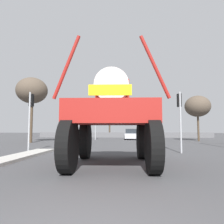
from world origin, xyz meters
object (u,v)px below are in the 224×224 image
Objects in this scene: sedan_ahead at (132,134)px; bare_tree_right at (198,106)px; traffic_signal_near_right at (180,108)px; oversize_sprayer at (112,117)px; bare_tree_left at (32,91)px; traffic_signal_far_left at (96,118)px; traffic_signal_near_left at (31,108)px; bare_tree_far_center at (110,112)px.

bare_tree_right is (8.21, -3.73, 3.62)m from sedan_ahead.
oversize_sprayer is at bearing -130.57° from traffic_signal_near_right.
bare_tree_right is at bearing -110.94° from sedan_ahead.
traffic_signal_near_right is 0.53× the size of bare_tree_left.
traffic_signal_far_left reaches higher than sedan_ahead.
traffic_signal_near_left is (-7.07, -16.81, 2.19)m from sedan_ahead.
bare_tree_left is at bearing 34.59° from oversize_sprayer.
bare_tree_right is 0.86× the size of bare_tree_far_center.
traffic_signal_near_left is 10.03m from bare_tree_left.
traffic_signal_near_left is 20.17m from bare_tree_right.
traffic_signal_far_left is at bearing -95.62° from bare_tree_far_center.
bare_tree_left is (-4.15, 8.68, 2.83)m from traffic_signal_near_left.
bare_tree_far_center reaches higher than bare_tree_right.
traffic_signal_near_left is 0.95× the size of traffic_signal_far_left.
bare_tree_right is at bearing 40.55° from traffic_signal_near_left.
traffic_signal_far_left is 10.83m from bare_tree_far_center.
traffic_signal_far_left is at bearing 48.19° from bare_tree_left.
bare_tree_left reaches higher than bare_tree_right.
traffic_signal_near_left is 1.03× the size of traffic_signal_near_right.
bare_tree_left is at bearing 148.26° from traffic_signal_near_right.
bare_tree_left reaches higher than traffic_signal_near_left.
traffic_signal_near_left is 0.70× the size of bare_tree_right.
sedan_ahead is 0.58× the size of bare_tree_left.
traffic_signal_near_right is 27.13m from bare_tree_far_center.
bare_tree_right is at bearing 12.75° from bare_tree_left.
bare_tree_right is (9.38, 17.73, 2.31)m from oversize_sprayer.
sedan_ahead is 5.73m from traffic_signal_far_left.
traffic_signal_far_left is at bearing 82.70° from traffic_signal_near_left.
traffic_signal_far_left is at bearing 8.53° from oversize_sprayer.
sedan_ahead is at bearing 99.50° from traffic_signal_near_right.
oversize_sprayer is 0.77× the size of bare_tree_left.
bare_tree_far_center is (3.04, 26.18, 1.90)m from traffic_signal_near_left.
oversize_sprayer is 20.60m from traffic_signal_far_left.
traffic_signal_near_left is at bearing -179.99° from traffic_signal_near_right.
oversize_sprayer is 1.34× the size of traffic_signal_far_left.
bare_tree_right reaches higher than traffic_signal_near_left.
bare_tree_right is at bearing -10.52° from traffic_signal_far_left.
sedan_ahead is 9.72m from bare_tree_right.
bare_tree_far_center reaches higher than traffic_signal_far_left.
bare_tree_left reaches higher than bare_tree_far_center.
traffic_signal_far_left is 0.58× the size of bare_tree_left.
bare_tree_left is 18.94m from bare_tree_far_center.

